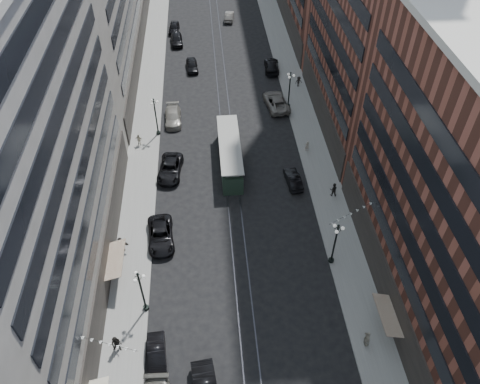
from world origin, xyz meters
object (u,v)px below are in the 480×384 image
object	(u,v)px
car_7	(170,169)
car_extra_2	(177,39)
car_9	(174,28)
pedestrian_9	(299,82)
lamppost_sw_mid	(156,115)
car_8	(173,117)
pedestrian_7	(333,190)
car_13	(192,65)
car_11	(276,102)
car_extra_1	(157,356)
car_10	(293,179)
pedestrian_8	(307,146)
pedestrian_4	(367,339)
lamppost_se_far	(335,243)
lamppost_se_mid	(289,89)
pedestrian_6	(139,140)
lamppost_sw_far	(142,290)
car_2	(161,235)
pedestrian_2	(117,344)
car_14	(229,16)
car_12	(272,66)
streetcar	(230,154)
pedestrian_5	(121,244)

from	to	relation	value
car_7	car_extra_2	world-z (taller)	car_extra_2
car_9	pedestrian_9	bearing A→B (deg)	-43.62
lamppost_sw_mid	car_8	xyz separation A→B (m)	(1.96, 2.93, -2.32)
pedestrian_7	car_13	bearing A→B (deg)	-51.22
car_13	pedestrian_9	distance (m)	17.44
car_11	car_extra_1	world-z (taller)	car_11
car_10	pedestrian_8	distance (m)	6.50
pedestrian_4	lamppost_se_far	bearing A→B (deg)	7.14
lamppost_se_mid	pedestrian_8	world-z (taller)	lamppost_se_mid
lamppost_sw_mid	car_extra_2	bearing A→B (deg)	85.38
lamppost_sw_mid	pedestrian_6	xyz separation A→B (m)	(-2.32, -2.18, -2.13)
car_extra_1	pedestrian_8	bearing A→B (deg)	50.86
lamppost_sw_far	car_7	world-z (taller)	lamppost_sw_far
car_2	pedestrian_2	xyz separation A→B (m)	(-3.23, -12.28, 0.33)
lamppost_sw_mid	car_9	world-z (taller)	lamppost_sw_mid
car_11	car_14	xyz separation A→B (m)	(-4.80, 29.67, -0.14)
pedestrian_2	car_13	distance (m)	48.36
pedestrian_2	car_12	world-z (taller)	pedestrian_2
car_12	lamppost_se_far	bearing A→B (deg)	95.69
lamppost_se_mid	car_2	size ratio (longest dim) A/B	0.97
lamppost_se_far	pedestrian_8	xyz separation A→B (m)	(0.81, 17.80, -2.19)
car_2	car_extra_1	xyz separation A→B (m)	(0.18, -13.40, -0.08)
car_11	car_14	bearing A→B (deg)	-88.38
lamppost_se_mid	car_13	xyz separation A→B (m)	(-13.70, 11.95, -2.35)
lamppost_sw_far	car_9	xyz separation A→B (m)	(1.56, 57.94, -2.34)
lamppost_sw_far	car_9	world-z (taller)	lamppost_sw_far
pedestrian_2	car_10	world-z (taller)	pedestrian_2
pedestrian_2	car_10	bearing A→B (deg)	56.60
lamppost_sw_far	car_2	size ratio (longest dim) A/B	0.97
car_11	car_14	distance (m)	30.06
lamppost_sw_far	pedestrian_9	distance (m)	42.75
streetcar	car_extra_2	bearing A→B (deg)	102.17
pedestrian_2	pedestrian_7	bearing A→B (deg)	46.96
car_9	car_10	distance (m)	44.58
pedestrian_6	car_12	bearing A→B (deg)	-123.84
lamppost_sw_far	car_14	world-z (taller)	lamppost_sw_far
lamppost_sw_far	lamppost_sw_mid	xyz separation A→B (m)	(0.00, 27.00, 0.00)
lamppost_se_far	lamppost_sw_mid	bearing A→B (deg)	128.66
lamppost_sw_mid	pedestrian_9	distance (m)	23.31
pedestrian_8	car_extra_1	bearing A→B (deg)	56.72
car_2	car_extra_1	size ratio (longest dim) A/B	1.32
car_13	lamppost_sw_mid	bearing A→B (deg)	-109.78
lamppost_se_mid	pedestrian_6	distance (m)	22.03
lamppost_se_mid	pedestrian_5	world-z (taller)	lamppost_se_mid
pedestrian_4	car_extra_1	world-z (taller)	pedestrian_4
pedestrian_2	pedestrian_4	size ratio (longest dim) A/B	1.02
lamppost_sw_mid	car_11	size ratio (longest dim) A/B	0.89
car_10	car_12	distance (m)	26.83
car_10	pedestrian_5	world-z (taller)	pedestrian_5
car_13	lamppost_se_far	bearing A→B (deg)	-75.35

